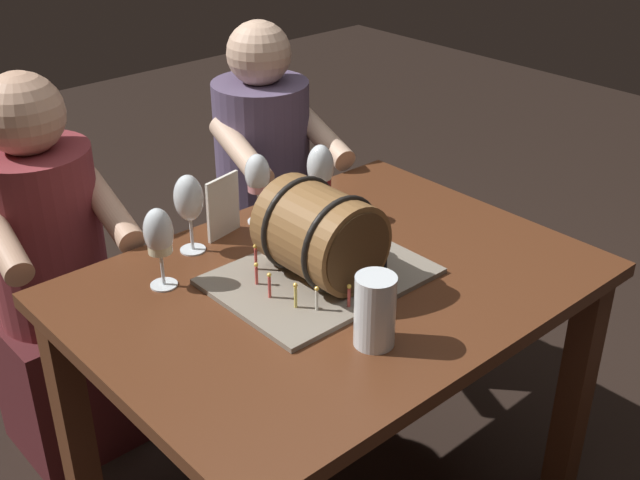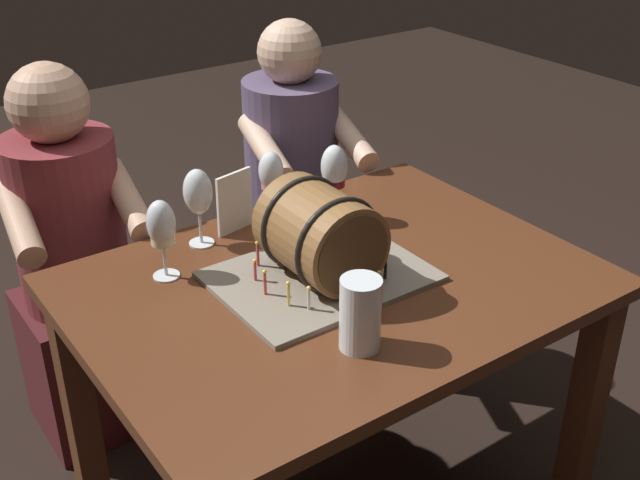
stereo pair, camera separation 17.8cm
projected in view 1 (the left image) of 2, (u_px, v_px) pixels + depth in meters
The scene contains 10 objects.
dining_table at pixel (334, 323), 1.89m from camera, with size 1.16×0.86×0.74m.
barrel_cake at pixel (320, 240), 1.78m from camera, with size 0.47×0.36×0.23m.
wine_glass_empty at pixel (189, 200), 1.88m from camera, with size 0.07×0.07×0.20m.
wine_glass_white at pixel (159, 236), 1.74m from camera, with size 0.07×0.07×0.19m.
wine_glass_red at pixel (320, 170), 2.04m from camera, with size 0.07×0.07×0.20m.
wine_glass_rose at pixel (258, 177), 2.02m from camera, with size 0.06×0.06×0.19m.
beer_pint at pixel (375, 314), 1.58m from camera, with size 0.08×0.08×0.15m.
menu_card at pixel (223, 207), 1.98m from camera, with size 0.11×0.01×0.16m, color silver.
person_seated_left at pixel (56, 295), 2.21m from camera, with size 0.38×0.48×1.14m.
person_seated_right at pixel (265, 215), 2.64m from camera, with size 0.40×0.49×1.15m.
Camera 1 is at (-1.07, -1.15, 1.69)m, focal length 44.85 mm.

